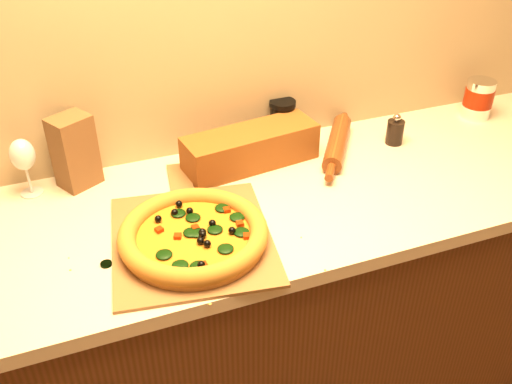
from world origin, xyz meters
name	(u,v)px	position (x,y,z in m)	size (l,w,h in m)	color
cabinet	(238,324)	(0.00, 1.43, 0.43)	(2.80, 0.65, 0.86)	#45250E
countertop	(235,210)	(0.00, 1.43, 0.88)	(2.84, 0.68, 0.04)	beige
pizza_peel	(191,235)	(-0.15, 1.33, 0.90)	(0.46, 0.62, 0.01)	brown
pizza	(194,235)	(-0.15, 1.29, 0.93)	(0.37, 0.37, 0.05)	#C77B31
bottle_cap	(106,264)	(-0.37, 1.29, 0.90)	(0.03, 0.03, 0.01)	black
pepper_grinder	(395,131)	(0.60, 1.57, 0.94)	(0.06, 0.06, 0.10)	black
rolling_pin	(337,143)	(0.40, 1.59, 0.93)	(0.26, 0.37, 0.06)	#5C260F
coffee_canister	(479,98)	(0.98, 1.63, 0.97)	(0.10, 0.10, 0.14)	silver
bread_bag	(251,148)	(0.12, 1.61, 0.96)	(0.41, 0.13, 0.11)	brown
wine_glass	(23,156)	(-0.52, 1.68, 1.02)	(0.07, 0.07, 0.17)	silver
paper_bag	(74,152)	(-0.38, 1.69, 1.01)	(0.11, 0.09, 0.21)	brown
dark_jar	(282,120)	(0.27, 1.73, 0.97)	(0.08, 0.08, 0.14)	black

